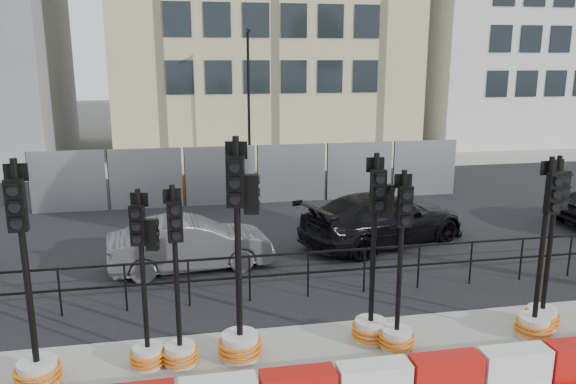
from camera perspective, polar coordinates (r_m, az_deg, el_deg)
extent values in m
plane|color=#51514C|center=(10.71, 3.50, -13.25)|extent=(120.00, 120.00, 0.00)
cube|color=black|center=(17.12, -2.28, -2.81)|extent=(40.00, 14.00, 0.03)
cube|color=gray|center=(25.83, -5.27, 2.69)|extent=(40.00, 4.00, 0.02)
cube|color=silver|center=(36.94, 22.00, 17.48)|extent=(12.00, 9.00, 16.00)
cylinder|color=black|center=(11.56, -22.18, -9.48)|extent=(0.04, 0.04, 1.00)
cylinder|color=black|center=(11.37, -16.17, -9.37)|extent=(0.04, 0.04, 1.00)
cylinder|color=black|center=(11.31, -10.04, -9.15)|extent=(0.04, 0.04, 1.00)
cylinder|color=black|center=(11.38, -3.92, -8.83)|extent=(0.04, 0.04, 1.00)
cylinder|color=black|center=(11.57, 2.06, -8.42)|extent=(0.04, 0.04, 1.00)
cylinder|color=black|center=(11.88, 7.76, -7.94)|extent=(0.04, 0.04, 1.00)
cylinder|color=black|center=(12.30, 13.12, -7.42)|extent=(0.04, 0.04, 1.00)
cylinder|color=black|center=(12.81, 18.07, -6.89)|extent=(0.04, 0.04, 1.00)
cylinder|color=black|center=(13.42, 22.60, -6.35)|extent=(0.04, 0.04, 1.00)
cylinder|color=black|center=(14.10, 26.70, -5.83)|extent=(0.04, 0.04, 1.00)
cube|color=black|center=(11.40, 2.08, -6.18)|extent=(18.00, 0.04, 0.04)
cube|color=black|center=(11.55, 2.06, -8.19)|extent=(18.00, 0.04, 0.04)
cube|color=#919499|center=(18.99, -21.46, 0.94)|extent=(2.30, 0.05, 2.00)
cylinder|color=black|center=(19.24, -24.82, 0.78)|extent=(0.05, 0.05, 2.00)
cube|color=#919499|center=(18.69, -14.22, 1.28)|extent=(2.30, 0.05, 2.00)
cylinder|color=black|center=(18.80, -17.72, 1.12)|extent=(0.05, 0.05, 2.00)
cube|color=#919499|center=(18.69, -6.87, 1.60)|extent=(2.30, 0.05, 2.00)
cylinder|color=black|center=(18.65, -10.39, 1.45)|extent=(0.05, 0.05, 2.00)
cube|color=#919499|center=(19.00, 0.37, 1.89)|extent=(2.30, 0.05, 2.00)
cylinder|color=black|center=(18.82, -3.07, 1.76)|extent=(0.05, 0.05, 2.00)
cube|color=#919499|center=(19.60, 7.28, 2.14)|extent=(2.30, 0.05, 2.00)
cylinder|color=black|center=(19.28, 4.02, 2.03)|extent=(0.05, 0.05, 2.00)
cube|color=#919499|center=(20.47, 13.68, 2.34)|extent=(2.30, 0.05, 2.00)
cylinder|color=black|center=(20.02, 10.68, 2.25)|extent=(0.05, 0.05, 2.00)
cube|color=#E1460F|center=(20.31, -15.03, 0.45)|extent=(1.00, 0.40, 0.80)
cube|color=#E1460F|center=(20.25, -9.38, 0.70)|extent=(1.00, 0.40, 0.80)
cube|color=#E1460F|center=(20.39, -3.76, 0.94)|extent=(1.00, 0.40, 0.80)
cube|color=#E1460F|center=(20.72, 1.73, 1.16)|extent=(1.00, 0.40, 0.80)
cylinder|color=black|center=(24.50, -4.01, 9.19)|extent=(0.12, 0.12, 6.00)
cube|color=black|center=(24.21, -4.05, 16.01)|extent=(0.12, 0.50, 0.12)
cube|color=white|center=(8.11, 8.69, -18.40)|extent=(1.00, 0.35, 0.50)
cube|color=red|center=(8.48, 15.72, -17.24)|extent=(1.00, 0.35, 0.50)
cube|color=white|center=(8.96, 21.99, -15.98)|extent=(1.00, 0.35, 0.50)
cube|color=red|center=(9.72, 27.23, -16.81)|extent=(1.00, 0.50, 0.30)
cylinder|color=silver|center=(9.58, -24.06, -16.48)|extent=(0.57, 0.57, 0.42)
torus|color=orange|center=(9.62, -24.01, -16.92)|extent=(0.69, 0.69, 0.05)
torus|color=orange|center=(9.58, -24.06, -16.48)|extent=(0.69, 0.69, 0.05)
torus|color=orange|center=(9.54, -24.11, -16.04)|extent=(0.69, 0.69, 0.05)
cylinder|color=black|center=(8.90, -25.10, -6.96)|extent=(0.09, 0.09, 3.16)
cube|color=black|center=(8.52, -25.90, -1.23)|extent=(0.26, 0.16, 0.74)
cylinder|color=black|center=(8.49, -25.86, -2.89)|extent=(0.16, 0.06, 0.16)
cylinder|color=black|center=(8.44, -26.02, -1.38)|extent=(0.16, 0.06, 0.16)
cylinder|color=black|center=(8.38, -26.18, 0.16)|extent=(0.16, 0.06, 0.16)
cube|color=black|center=(8.61, -25.92, 1.80)|extent=(0.32, 0.04, 0.25)
cylinder|color=silver|center=(9.58, -14.02, -15.90)|extent=(0.48, 0.48, 0.35)
torus|color=orange|center=(9.61, -13.99, -16.27)|extent=(0.58, 0.58, 0.04)
torus|color=orange|center=(9.58, -14.02, -15.90)|extent=(0.58, 0.58, 0.04)
torus|color=orange|center=(9.54, -14.04, -15.53)|extent=(0.58, 0.58, 0.04)
cylinder|color=black|center=(8.98, -14.53, -7.97)|extent=(0.08, 0.08, 2.66)
cube|color=black|center=(8.63, -15.04, -3.28)|extent=(0.23, 0.17, 0.62)
cylinder|color=black|center=(8.62, -15.09, -4.66)|extent=(0.14, 0.07, 0.13)
cylinder|color=black|center=(8.56, -15.17, -3.42)|extent=(0.14, 0.07, 0.13)
cylinder|color=black|center=(8.51, -15.25, -2.16)|extent=(0.14, 0.07, 0.13)
cube|color=black|center=(8.68, -14.88, -0.74)|extent=(0.27, 0.08, 0.21)
cube|color=black|center=(8.73, -13.65, -4.23)|extent=(0.20, 0.15, 0.49)
cylinder|color=silver|center=(9.50, -10.89, -15.95)|extent=(0.49, 0.49, 0.36)
torus|color=orange|center=(9.54, -10.87, -16.33)|extent=(0.59, 0.59, 0.05)
torus|color=orange|center=(9.50, -10.89, -15.95)|extent=(0.59, 0.59, 0.05)
torus|color=orange|center=(9.47, -10.91, -15.57)|extent=(0.59, 0.59, 0.05)
cylinder|color=black|center=(8.89, -11.30, -7.81)|extent=(0.08, 0.08, 2.71)
cube|color=black|center=(8.53, -11.42, -2.97)|extent=(0.23, 0.16, 0.63)
cylinder|color=black|center=(8.52, -11.28, -4.38)|extent=(0.14, 0.07, 0.14)
cylinder|color=black|center=(8.46, -11.34, -3.11)|extent=(0.14, 0.07, 0.14)
cylinder|color=black|center=(8.41, -11.40, -1.81)|extent=(0.14, 0.07, 0.14)
cube|color=black|center=(8.59, -11.72, -0.38)|extent=(0.27, 0.07, 0.22)
cylinder|color=silver|center=(9.53, -4.89, -15.37)|extent=(0.60, 0.60, 0.45)
torus|color=orange|center=(9.57, -4.88, -15.84)|extent=(0.72, 0.72, 0.06)
torus|color=orange|center=(9.53, -4.89, -15.37)|extent=(0.72, 0.72, 0.06)
torus|color=orange|center=(9.48, -4.90, -14.90)|extent=(0.72, 0.72, 0.06)
cylinder|color=black|center=(8.81, -5.12, -5.16)|extent=(0.10, 0.10, 3.34)
cube|color=black|center=(8.41, -5.36, 1.04)|extent=(0.29, 0.21, 0.78)
cylinder|color=black|center=(8.38, -5.39, -0.73)|extent=(0.18, 0.09, 0.17)
cylinder|color=black|center=(8.32, -5.43, 0.91)|extent=(0.18, 0.09, 0.17)
cylinder|color=black|center=(8.28, -5.47, 2.57)|extent=(0.18, 0.09, 0.17)
cube|color=black|center=(8.52, -5.27, 4.26)|extent=(0.33, 0.10, 0.27)
cube|color=black|center=(8.57, -3.75, -0.23)|extent=(0.25, 0.19, 0.61)
cylinder|color=silver|center=(9.95, 10.94, -14.48)|extent=(0.51, 0.51, 0.38)
torus|color=orange|center=(9.99, 10.93, -14.86)|extent=(0.61, 0.61, 0.05)
torus|color=orange|center=(9.95, 10.94, -14.48)|extent=(0.61, 0.61, 0.05)
torus|color=orange|center=(9.92, 10.96, -14.09)|extent=(0.61, 0.61, 0.05)
cylinder|color=black|center=(9.35, 11.35, -6.30)|extent=(0.08, 0.08, 2.82)
cube|color=black|center=(9.00, 11.79, -1.46)|extent=(0.24, 0.16, 0.66)
cylinder|color=black|center=(8.98, 11.86, -2.86)|extent=(0.15, 0.06, 0.14)
cylinder|color=black|center=(8.93, 11.92, -1.58)|extent=(0.15, 0.06, 0.14)
cylinder|color=black|center=(8.88, 11.99, -0.29)|extent=(0.15, 0.06, 0.14)
cube|color=black|center=(9.07, 11.61, 1.11)|extent=(0.28, 0.06, 0.23)
cylinder|color=silver|center=(10.12, 8.36, -13.77)|extent=(0.54, 0.54, 0.40)
torus|color=orange|center=(10.16, 8.34, -14.17)|extent=(0.65, 0.65, 0.05)
torus|color=orange|center=(10.12, 8.36, -13.77)|extent=(0.65, 0.65, 0.05)
torus|color=orange|center=(10.09, 8.38, -13.36)|extent=(0.65, 0.65, 0.05)
cylinder|color=black|center=(9.50, 8.69, -5.08)|extent=(0.09, 0.09, 3.02)
cube|color=black|center=(9.14, 9.13, 0.08)|extent=(0.24, 0.14, 0.71)
cylinder|color=black|center=(9.12, 9.24, -1.39)|extent=(0.15, 0.05, 0.15)
cylinder|color=black|center=(9.07, 9.30, -0.04)|extent=(0.15, 0.05, 0.15)
cylinder|color=black|center=(9.02, 9.35, 1.33)|extent=(0.15, 0.05, 0.15)
cube|color=black|center=(9.23, 8.86, 2.77)|extent=(0.30, 0.03, 0.24)
cube|color=black|center=(9.37, 10.01, -0.90)|extent=(0.20, 0.13, 0.55)
cylinder|color=silver|center=(11.04, 23.67, -12.45)|extent=(0.53, 0.53, 0.39)
torus|color=orange|center=(11.07, 23.63, -12.81)|extent=(0.64, 0.64, 0.05)
torus|color=orange|center=(11.04, 23.67, -12.45)|extent=(0.64, 0.64, 0.05)
torus|color=orange|center=(11.01, 23.71, -12.08)|extent=(0.64, 0.64, 0.05)
cylinder|color=black|center=(10.48, 24.47, -4.66)|extent=(0.09, 0.09, 2.94)
cube|color=black|center=(10.17, 25.36, -0.11)|extent=(0.24, 0.15, 0.69)
cylinder|color=black|center=(10.16, 25.51, -1.40)|extent=(0.15, 0.06, 0.15)
cylinder|color=black|center=(10.11, 25.63, -0.21)|extent=(0.15, 0.06, 0.15)
cylinder|color=black|center=(10.07, 25.76, 0.98)|extent=(0.15, 0.06, 0.15)
cube|color=black|center=(10.23, 24.96, 2.25)|extent=(0.30, 0.05, 0.24)
cylinder|color=silver|center=(11.46, 24.36, -11.57)|extent=(0.52, 0.52, 0.39)
torus|color=orange|center=(11.49, 24.32, -11.92)|extent=(0.63, 0.63, 0.05)
torus|color=orange|center=(11.46, 24.36, -11.57)|extent=(0.63, 0.63, 0.05)
torus|color=orange|center=(11.43, 24.40, -11.22)|extent=(0.63, 0.63, 0.05)
cylinder|color=black|center=(10.93, 25.14, -4.15)|extent=(0.09, 0.09, 2.91)
cube|color=black|center=(10.63, 26.01, 0.16)|extent=(0.24, 0.16, 0.68)
cylinder|color=black|center=(10.62, 26.18, -1.05)|extent=(0.15, 0.06, 0.15)
cylinder|color=black|center=(10.58, 26.29, 0.07)|extent=(0.15, 0.06, 0.15)
cylinder|color=black|center=(10.53, 26.41, 1.20)|extent=(0.15, 0.06, 0.15)
cube|color=black|center=(10.68, 25.60, 2.39)|extent=(0.29, 0.06, 0.23)
imported|color=#4F5055|center=(13.23, -9.85, -5.24)|extent=(2.22, 4.05, 1.23)
imported|color=black|center=(15.01, 9.69, -2.70)|extent=(4.92, 5.92, 1.36)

